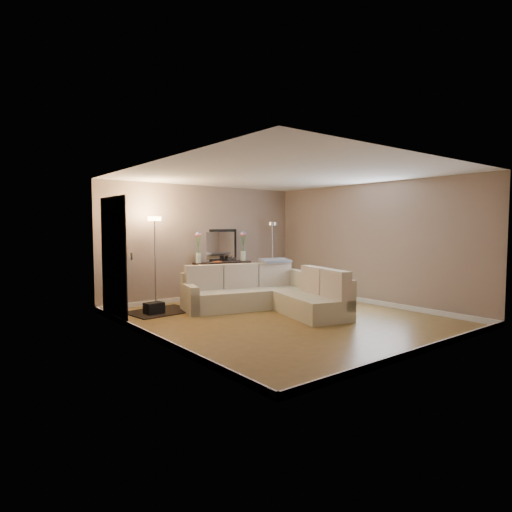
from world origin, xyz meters
TOP-DOWN VIEW (x-y plane):
  - floor at (0.00, 0.00)m, footprint 5.00×5.50m
  - ceiling at (0.00, 0.00)m, footprint 5.00×5.50m
  - wall_back at (0.00, 2.76)m, footprint 5.00×0.02m
  - wall_front at (0.00, -2.76)m, footprint 5.00×0.02m
  - wall_left at (-2.51, 0.00)m, footprint 0.02×5.50m
  - wall_right at (2.51, 0.00)m, footprint 0.02×5.50m
  - baseboard_back at (0.00, 2.73)m, footprint 5.00×0.03m
  - baseboard_front at (0.00, -2.73)m, footprint 5.00×0.03m
  - baseboard_left at (-2.48, 0.00)m, footprint 0.03×5.50m
  - baseboard_right at (2.48, 0.00)m, footprint 0.03×5.50m
  - doorway at (-2.48, 1.70)m, footprint 0.02×1.20m
  - switch_plate at (-2.48, 0.85)m, footprint 0.02×0.08m
  - sectional_sofa at (0.30, 0.79)m, footprint 2.68×3.01m
  - throw_blanket at (0.90, 1.27)m, footprint 0.71×0.50m
  - console_table at (0.27, 2.58)m, footprint 1.42×0.51m
  - leaning_mirror at (0.37, 2.74)m, footprint 0.98×0.14m
  - table_decor at (0.35, 2.53)m, footprint 0.59×0.15m
  - flower_vase_left at (-0.23, 2.63)m, footprint 0.16×0.14m
  - flower_vase_right at (0.94, 2.51)m, footprint 0.16×0.14m
  - floor_lamp_lit at (-1.42, 2.31)m, footprint 0.29×0.29m
  - floor_lamp_unlit at (1.78, 2.42)m, footprint 0.32×0.32m
  - charcoal_rug at (-1.49, 1.94)m, footprint 1.30×1.03m
  - black_bag at (-1.68, 1.82)m, footprint 0.37×0.28m

SIDE VIEW (x-z plane):
  - floor at x=0.00m, z-range -0.01..0.00m
  - charcoal_rug at x=-1.49m, z-range 0.00..0.02m
  - baseboard_back at x=0.00m, z-range 0.00..0.10m
  - baseboard_front at x=0.00m, z-range 0.00..0.10m
  - baseboard_left at x=-2.48m, z-range 0.00..0.10m
  - baseboard_right at x=2.48m, z-range 0.00..0.10m
  - black_bag at x=-1.68m, z-range 0.00..0.22m
  - sectional_sofa at x=0.30m, z-range -0.12..0.78m
  - console_table at x=0.27m, z-range 0.05..0.91m
  - table_decor at x=0.35m, z-range 0.80..0.94m
  - throw_blanket at x=0.90m, z-range 0.90..0.98m
  - doorway at x=-2.48m, z-range 0.00..2.20m
  - flower_vase_left at x=-0.23m, z-range 0.78..1.51m
  - flower_vase_right at x=0.94m, z-range 0.78..1.51m
  - switch_plate at x=-2.48m, z-range 1.14..1.26m
  - leaning_mirror at x=0.37m, z-range 0.84..1.61m
  - floor_lamp_unlit at x=1.78m, z-range 0.37..2.14m
  - wall_back at x=0.00m, z-range 0.00..2.60m
  - wall_front at x=0.00m, z-range 0.00..2.60m
  - wall_left at x=-2.51m, z-range 0.00..2.60m
  - wall_right at x=2.51m, z-range 0.00..2.60m
  - floor_lamp_lit at x=-1.42m, z-range 0.39..2.26m
  - ceiling at x=0.00m, z-range 2.60..2.61m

